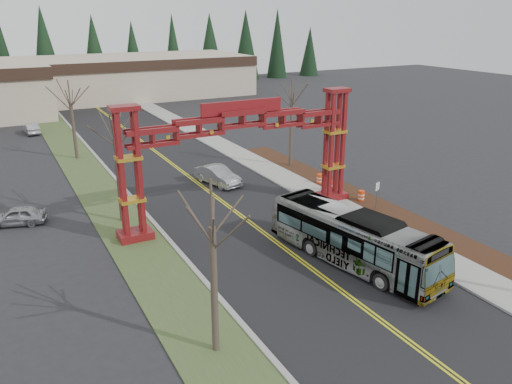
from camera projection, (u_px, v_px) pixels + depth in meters
ground at (429, 357)px, 21.75m from camera, size 200.00×200.00×0.00m
road at (206, 190)px, 42.51m from camera, size 12.00×110.00×0.02m
lane_line_left at (205, 190)px, 42.45m from camera, size 0.12×100.00×0.01m
lane_line_right at (207, 189)px, 42.55m from camera, size 0.12×100.00×0.01m
curb_right at (269, 178)px, 45.22m from camera, size 0.30×110.00×0.15m
sidewalk_right at (282, 176)px, 45.86m from camera, size 2.60×110.00×0.14m
landscape_strip at (426, 229)px, 34.57m from camera, size 2.60×50.00×0.12m
grass_median at (111, 205)px, 38.94m from camera, size 4.00×110.00×0.08m
curb_left at (135, 201)px, 39.75m from camera, size 0.30×110.00×0.15m
gateway_arch at (242, 138)px, 34.69m from camera, size 18.20×1.60×8.90m
retail_building_east at (140, 76)px, 91.41m from camera, size 38.00×20.30×7.00m
conifer_treeline at (71, 56)px, 96.08m from camera, size 116.10×5.60×13.00m
transit_bus at (353, 238)px, 29.42m from camera, size 4.87×11.97×3.25m
silver_sedan at (218, 175)px, 43.63m from camera, size 2.81×5.10×1.59m
parked_car_near_a at (16, 216)px, 35.19m from camera, size 4.25×2.67×1.35m
parked_car_far_a at (31, 129)px, 62.22m from camera, size 1.77×4.16×1.33m
bare_tree_median_near at (212, 228)px, 20.19m from camera, size 3.13×3.13×8.03m
bare_tree_median_mid at (115, 140)px, 33.99m from camera, size 3.09×3.09×8.13m
bare_tree_median_far at (71, 104)px, 49.71m from camera, size 3.42×3.42×8.01m
bare_tree_right_far at (292, 103)px, 46.94m from camera, size 3.20×3.20×8.42m
street_sign at (377, 190)px, 37.48m from camera, size 0.48×0.23×2.24m
barrel_south at (361, 196)px, 39.61m from camera, size 0.50×0.50×0.93m
barrel_mid at (330, 186)px, 41.71m from camera, size 0.55×0.55×1.03m
barrel_north at (320, 179)px, 43.68m from camera, size 0.51×0.51×0.94m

